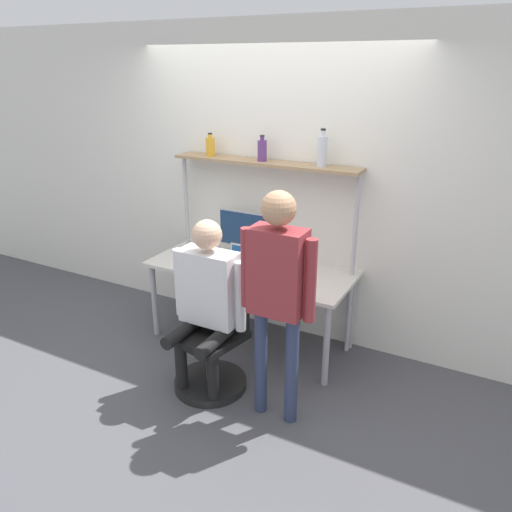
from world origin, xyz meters
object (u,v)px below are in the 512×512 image
object	(u,v)px
office_chair	(213,353)
bottle_amber	(210,146)
laptop	(243,265)
bottle_purple	(262,150)
person_seated	(207,294)
bottle_clear	(322,151)
monitor	(243,232)
person_standing	(277,281)
cell_phone	(268,279)

from	to	relation	value
office_chair	bottle_amber	xyz separation A→B (m)	(-0.59, 0.96, 1.39)
laptop	bottle_purple	distance (m)	0.97
person_seated	bottle_clear	bearing A→B (deg)	65.44
monitor	office_chair	size ratio (longest dim) A/B	0.52
bottle_clear	bottle_amber	size ratio (longest dim) A/B	1.49
person_seated	bottle_amber	size ratio (longest dim) A/B	6.81
person_seated	person_standing	size ratio (longest dim) A/B	0.82
laptop	office_chair	bearing A→B (deg)	-84.22
monitor	laptop	xyz separation A→B (m)	(0.18, -0.34, -0.16)
office_chair	bottle_purple	bearing A→B (deg)	94.70
laptop	office_chair	world-z (taller)	laptop
bottle_clear	bottle_purple	size ratio (longest dim) A/B	1.39
monitor	bottle_amber	xyz separation A→B (m)	(-0.35, 0.04, 0.72)
person_standing	bottle_clear	distance (m)	1.26
cell_phone	bottle_amber	xyz separation A→B (m)	(-0.78, 0.41, 0.94)
laptop	office_chair	distance (m)	0.77
office_chair	bottle_clear	size ratio (longest dim) A/B	3.12
bottle_purple	monitor	bearing A→B (deg)	-165.42
person_seated	bottle_clear	size ratio (longest dim) A/B	4.56
person_standing	bottle_purple	xyz separation A→B (m)	(-0.66, 1.06, 0.63)
laptop	person_standing	size ratio (longest dim) A/B	0.18
cell_phone	bottle_amber	world-z (taller)	bottle_amber
laptop	bottle_purple	world-z (taller)	bottle_purple
monitor	cell_phone	xyz separation A→B (m)	(0.43, -0.37, -0.22)
laptop	cell_phone	bearing A→B (deg)	-7.54
person_seated	laptop	bearing A→B (deg)	94.60
bottle_clear	cell_phone	bearing A→B (deg)	-121.99
office_chair	person_standing	bearing A→B (deg)	-10.00
person_standing	bottle_purple	bearing A→B (deg)	121.94
cell_phone	office_chair	size ratio (longest dim) A/B	0.16
laptop	person_seated	world-z (taller)	person_seated
monitor	laptop	size ratio (longest dim) A/B	1.60
office_chair	bottle_clear	world-z (taller)	bottle_clear
bottle_purple	bottle_amber	world-z (taller)	bottle_purple
cell_phone	bottle_clear	world-z (taller)	bottle_clear
person_seated	bottle_purple	world-z (taller)	bottle_purple
laptop	bottle_amber	size ratio (longest dim) A/B	1.52
cell_phone	bottle_amber	bearing A→B (deg)	151.99
monitor	bottle_clear	size ratio (longest dim) A/B	1.62
monitor	bottle_clear	world-z (taller)	bottle_clear
laptop	cell_phone	world-z (taller)	laptop
monitor	bottle_amber	world-z (taller)	bottle_amber
cell_phone	person_standing	xyz separation A→B (m)	(0.39, -0.64, 0.31)
monitor	person_standing	xyz separation A→B (m)	(0.82, -1.02, 0.10)
laptop	person_standing	xyz separation A→B (m)	(0.64, -0.68, 0.26)
laptop	bottle_purple	size ratio (longest dim) A/B	1.41
monitor	bottle_purple	distance (m)	0.75
person_seated	bottle_amber	bearing A→B (deg)	120.07
office_chair	person_standing	size ratio (longest dim) A/B	0.56
laptop	person_seated	bearing A→B (deg)	-85.40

